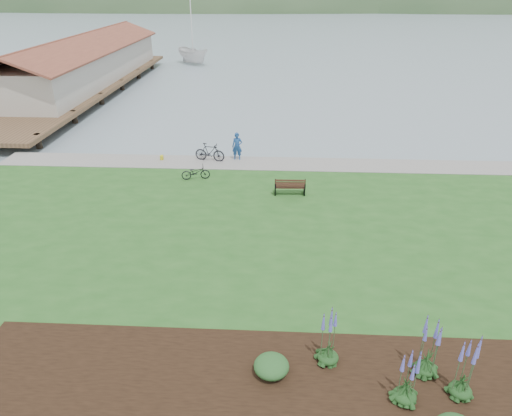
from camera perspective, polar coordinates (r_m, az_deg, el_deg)
The scene contains 17 objects.
ground at distance 21.34m, azimuth 3.32°, elevation -2.26°, with size 600.00×600.00×0.00m, color gray.
lawn at distance 19.51m, azimuth 3.33°, elevation -4.61°, with size 34.00×20.00×0.40m, color #22541D.
shoreline_path at distance 27.42m, azimuth 3.36°, elevation 5.54°, with size 34.00×2.20×0.03m, color gray.
garden_bed at distance 13.71m, azimuth 16.90°, elevation -21.24°, with size 24.00×4.40×0.04m, color black.
far_hillside at distance 190.01m, azimuth 9.95°, elevation 23.41°, with size 580.00×80.00×38.00m, color #304F2C, non-canonical shape.
pier_pavilion at distance 50.80m, azimuth -20.79°, elevation 16.49°, with size 8.00×36.00×5.40m.
park_bench at distance 23.29m, azimuth 4.27°, elevation 2.73°, with size 1.57×0.67×0.96m.
person at distance 27.76m, azimuth -2.37°, elevation 7.98°, with size 0.72×0.50×1.99m, color navy.
bicycle_a at distance 25.32m, azimuth -7.55°, elevation 4.45°, with size 1.56×0.55×0.82m, color black.
bicycle_b at distance 27.82m, azimuth -5.81°, elevation 6.95°, with size 1.85×0.53×1.11m, color black.
sailboat at distance 64.27m, azimuth -7.78°, elevation 17.37°, with size 9.79×9.97×25.82m, color silver.
pannier at distance 28.55m, azimuth -11.70°, elevation 6.18°, with size 0.17×0.27×0.29m, color gold.
echium_0 at distance 13.09m, azimuth 18.43°, elevation -19.77°, with size 0.62×0.62×1.79m.
echium_1 at distance 13.56m, azimuth 24.79°, elevation -17.75°, with size 0.62×0.62×2.31m.
echium_4 at distance 13.46m, azimuth 9.22°, elevation -15.60°, with size 0.62×0.62×2.26m.
echium_5 at distance 13.84m, azimuth 20.91°, elevation -16.03°, with size 0.62×0.62×2.13m.
shrub_0 at distance 13.47m, azimuth 1.93°, elevation -19.14°, with size 1.00×1.00×0.50m, color #1E4C21.
Camera 1 is at (-0.26, -18.64, 10.38)m, focal length 32.00 mm.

